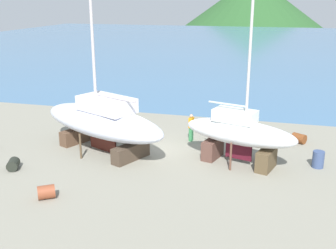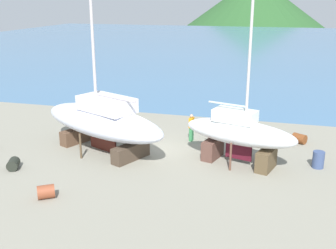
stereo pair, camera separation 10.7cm
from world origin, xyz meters
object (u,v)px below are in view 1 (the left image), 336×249
worker (191,127)px  barrel_tar_black (13,164)px  sailboat_large_starboard (239,133)px  barrel_rust_far (318,159)px  barrel_tipped_center (299,138)px  barrel_rust_mid (46,192)px  sailboat_small_center (102,121)px

worker → barrel_tar_black: worker is taller
sailboat_large_starboard → barrel_rust_far: sailboat_large_starboard is taller
barrel_tar_black → barrel_tipped_center: (14.95, 8.36, 0.01)m
worker → barrel_tipped_center: worker is taller
worker → barrel_rust_far: 7.94m
sailboat_large_starboard → barrel_tar_black: (-11.54, -3.99, -1.48)m
barrel_rust_far → barrel_tar_black: (-15.80, -4.53, -0.17)m
barrel_tar_black → sailboat_large_starboard: bearing=19.1°
sailboat_large_starboard → worker: size_ratio=5.96×
worker → barrel_rust_mid: worker is taller
worker → barrel_tar_black: bearing=-132.5°
sailboat_small_center → sailboat_large_starboard: bearing=-154.6°
barrel_tipped_center → barrel_tar_black: bearing=-150.8°
barrel_rust_far → barrel_tar_black: barrel_rust_far is taller
barrel_rust_far → worker: bearing=162.1°
barrel_rust_far → barrel_tipped_center: 3.92m
worker → barrel_rust_far: (7.54, -2.44, -0.46)m
sailboat_small_center → barrel_tar_black: sailboat_small_center is taller
sailboat_large_starboard → worker: 4.52m
sailboat_large_starboard → worker: sailboat_large_starboard is taller
barrel_tar_black → worker: bearing=40.2°
worker → barrel_tar_black: 10.83m
sailboat_large_starboard → barrel_rust_mid: (-8.06, -6.49, -1.46)m
barrel_tar_black → barrel_tipped_center: bearing=29.2°
sailboat_large_starboard → sailboat_small_center: sailboat_small_center is taller
sailboat_small_center → barrel_rust_mid: size_ratio=18.31×
sailboat_small_center → barrel_rust_mid: sailboat_small_center is taller
sailboat_large_starboard → barrel_rust_mid: bearing=-124.7°
barrel_rust_mid → barrel_tipped_center: barrel_rust_mid is taller
sailboat_small_center → barrel_tipped_center: 12.35m
sailboat_small_center → barrel_rust_far: sailboat_small_center is taller
barrel_tar_black → barrel_rust_far: bearing=16.0°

